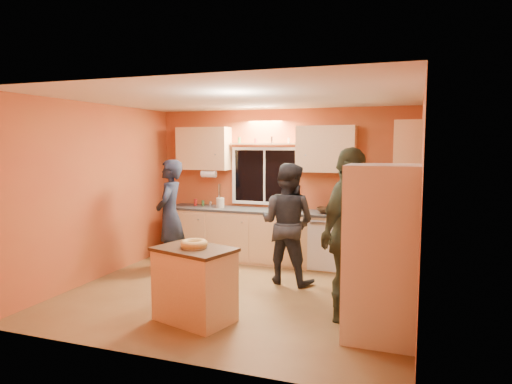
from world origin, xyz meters
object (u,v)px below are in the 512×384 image
at_px(refrigerator, 381,252).
at_px(person_center, 287,223).
at_px(person_right, 348,235).
at_px(island, 195,284).
at_px(person_left, 170,215).

distance_m(refrigerator, person_center, 2.08).
relative_size(refrigerator, person_right, 0.91).
xyz_separation_m(refrigerator, island, (-2.02, -0.24, -0.47)).
relative_size(island, person_right, 0.51).
xyz_separation_m(refrigerator, person_left, (-3.36, 1.53, -0.02)).
distance_m(person_left, person_right, 3.19).
xyz_separation_m(person_left, person_right, (2.97, -1.17, 0.10)).
relative_size(island, person_left, 0.57).
xyz_separation_m(island, person_right, (1.63, 0.59, 0.56)).
relative_size(island, person_center, 0.58).
bearing_deg(island, person_left, 143.40).
distance_m(island, person_center, 1.91).
xyz_separation_m(island, person_left, (-1.34, 1.77, 0.45)).
height_order(person_left, person_center, person_left).
height_order(refrigerator, person_left, refrigerator).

